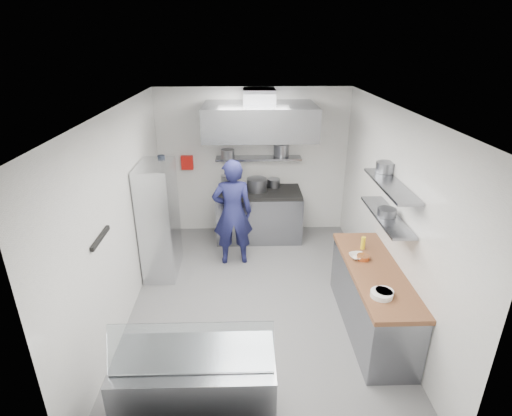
{
  "coord_description": "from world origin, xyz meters",
  "views": [
    {
      "loc": [
        -0.17,
        -4.89,
        3.59
      ],
      "look_at": [
        0.0,
        0.6,
        1.25
      ],
      "focal_mm": 28.0,
      "sensor_mm": 36.0,
      "label": 1
    }
  ],
  "objects_px": {
    "wire_rack": "(159,220)",
    "display_case": "(197,391)",
    "gas_range": "(259,216)",
    "chef": "(233,213)"
  },
  "relations": [
    {
      "from": "wire_rack",
      "to": "display_case",
      "type": "relative_size",
      "value": 1.23
    },
    {
      "from": "gas_range",
      "to": "wire_rack",
      "type": "xyz_separation_m",
      "value": [
        -1.63,
        -1.18,
        0.48
      ]
    },
    {
      "from": "wire_rack",
      "to": "display_case",
      "type": "bearing_deg",
      "value": -73.32
    },
    {
      "from": "wire_rack",
      "to": "gas_range",
      "type": "bearing_deg",
      "value": 35.9
    },
    {
      "from": "chef",
      "to": "display_case",
      "type": "relative_size",
      "value": 1.23
    },
    {
      "from": "gas_range",
      "to": "wire_rack",
      "type": "bearing_deg",
      "value": -144.1
    },
    {
      "from": "display_case",
      "to": "chef",
      "type": "bearing_deg",
      "value": 84.91
    },
    {
      "from": "gas_range",
      "to": "display_case",
      "type": "relative_size",
      "value": 1.07
    },
    {
      "from": "gas_range",
      "to": "chef",
      "type": "distance_m",
      "value": 1.13
    },
    {
      "from": "gas_range",
      "to": "display_case",
      "type": "height_order",
      "value": "gas_range"
    }
  ]
}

